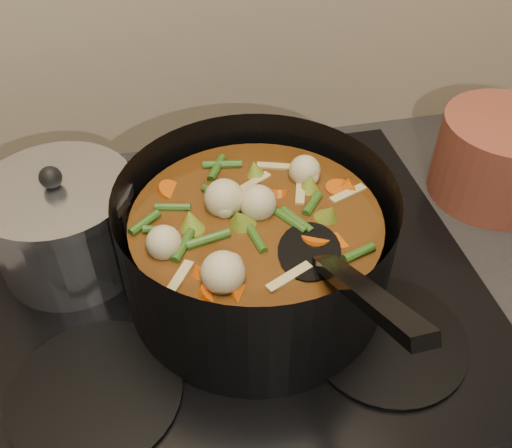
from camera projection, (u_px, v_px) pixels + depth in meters
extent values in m
cube|color=black|center=(227.00, 300.00, 0.74)|extent=(2.64, 0.64, 0.05)
cube|color=black|center=(226.00, 283.00, 0.72)|extent=(0.62, 0.54, 0.02)
cylinder|color=black|center=(96.00, 392.00, 0.59)|extent=(0.18, 0.18, 0.01)
cylinder|color=black|center=(386.00, 338.00, 0.64)|extent=(0.18, 0.18, 0.01)
cylinder|color=black|center=(94.00, 225.00, 0.78)|extent=(0.18, 0.18, 0.01)
cylinder|color=black|center=(319.00, 193.00, 0.83)|extent=(0.18, 0.18, 0.01)
cylinder|color=black|center=(256.00, 244.00, 0.65)|extent=(0.34, 0.34, 0.15)
cylinder|color=black|center=(256.00, 285.00, 0.70)|extent=(0.30, 0.30, 0.01)
cylinder|color=#58290F|center=(256.00, 251.00, 0.66)|extent=(0.28, 0.28, 0.11)
cylinder|color=orange|center=(292.00, 215.00, 0.63)|extent=(0.03, 0.03, 0.03)
cylinder|color=orange|center=(278.00, 181.00, 0.67)|extent=(0.04, 0.04, 0.03)
cylinder|color=orange|center=(204.00, 173.00, 0.68)|extent=(0.04, 0.04, 0.03)
cylinder|color=orange|center=(204.00, 222.00, 0.62)|extent=(0.03, 0.04, 0.03)
cylinder|color=orange|center=(213.00, 273.00, 0.56)|extent=(0.04, 0.04, 0.03)
cylinder|color=orange|center=(274.00, 243.00, 0.60)|extent=(0.04, 0.04, 0.03)
cylinder|color=orange|center=(323.00, 224.00, 0.62)|extent=(0.04, 0.04, 0.03)
cylinder|color=orange|center=(309.00, 173.00, 0.68)|extent=(0.04, 0.03, 0.03)
cylinder|color=orange|center=(239.00, 189.00, 0.66)|extent=(0.04, 0.04, 0.03)
cylinder|color=orange|center=(179.00, 208.00, 0.64)|extent=(0.04, 0.04, 0.03)
sphere|color=beige|center=(313.00, 202.00, 0.62)|extent=(0.04, 0.04, 0.04)
sphere|color=beige|center=(241.00, 175.00, 0.66)|extent=(0.04, 0.04, 0.04)
sphere|color=beige|center=(198.00, 224.00, 0.60)|extent=(0.04, 0.04, 0.04)
sphere|color=beige|center=(280.00, 250.00, 0.57)|extent=(0.04, 0.04, 0.04)
sphere|color=beige|center=(308.00, 194.00, 0.63)|extent=(0.04, 0.04, 0.04)
cone|color=olive|center=(289.00, 270.00, 0.56)|extent=(0.04, 0.04, 0.04)
cone|color=olive|center=(326.00, 192.00, 0.64)|extent=(0.04, 0.04, 0.04)
cone|color=olive|center=(221.00, 171.00, 0.67)|extent=(0.04, 0.04, 0.04)
cone|color=olive|center=(183.00, 244.00, 0.58)|extent=(0.04, 0.04, 0.04)
cone|color=olive|center=(306.00, 263.00, 0.56)|extent=(0.04, 0.04, 0.04)
cylinder|color=#37601C|center=(277.00, 192.00, 0.65)|extent=(0.01, 0.04, 0.01)
cylinder|color=#37601C|center=(232.00, 160.00, 0.69)|extent=(0.04, 0.03, 0.01)
cylinder|color=#37601C|center=(189.00, 193.00, 0.65)|extent=(0.04, 0.02, 0.01)
cylinder|color=#37601C|center=(197.00, 230.00, 0.60)|extent=(0.03, 0.04, 0.01)
cylinder|color=#37601C|center=(238.00, 244.00, 0.59)|extent=(0.03, 0.04, 0.01)
cylinder|color=#37601C|center=(300.00, 283.00, 0.55)|extent=(0.04, 0.02, 0.01)
cylinder|color=#37601C|center=(333.00, 234.00, 0.60)|extent=(0.04, 0.03, 0.01)
cylinder|color=#37601C|center=(308.00, 198.00, 0.64)|extent=(0.01, 0.04, 0.01)
cylinder|color=#37601C|center=(267.00, 189.00, 0.65)|extent=(0.04, 0.03, 0.01)
cylinder|color=#37601C|center=(211.00, 166.00, 0.68)|extent=(0.04, 0.02, 0.01)
cylinder|color=#37601C|center=(181.00, 205.00, 0.63)|extent=(0.03, 0.04, 0.01)
cylinder|color=#37601C|center=(204.00, 241.00, 0.59)|extent=(0.03, 0.04, 0.01)
cylinder|color=#37601C|center=(250.00, 246.00, 0.58)|extent=(0.04, 0.02, 0.01)
cylinder|color=#37601C|center=(323.00, 272.00, 0.56)|extent=(0.04, 0.03, 0.01)
cube|color=tan|center=(187.00, 212.00, 0.62)|extent=(0.04, 0.01, 0.00)
cube|color=tan|center=(237.00, 266.00, 0.56)|extent=(0.02, 0.05, 0.00)
cube|color=tan|center=(322.00, 235.00, 0.60)|extent=(0.04, 0.03, 0.00)
cube|color=tan|center=(290.00, 179.00, 0.66)|extent=(0.04, 0.04, 0.00)
cube|color=tan|center=(206.00, 187.00, 0.65)|extent=(0.03, 0.04, 0.00)
cube|color=tan|center=(200.00, 249.00, 0.58)|extent=(0.05, 0.02, 0.00)
ellipsoid|color=black|center=(309.00, 252.00, 0.58)|extent=(0.09, 0.10, 0.01)
cube|color=black|center=(364.00, 293.00, 0.47)|extent=(0.03, 0.18, 0.11)
cylinder|color=silver|center=(67.00, 229.00, 0.70)|extent=(0.17, 0.17, 0.11)
cylinder|color=silver|center=(55.00, 191.00, 0.65)|extent=(0.18, 0.18, 0.01)
sphere|color=black|center=(50.00, 177.00, 0.64)|extent=(0.03, 0.03, 0.03)
cylinder|color=brown|center=(498.00, 158.00, 0.82)|extent=(0.23, 0.23, 0.12)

